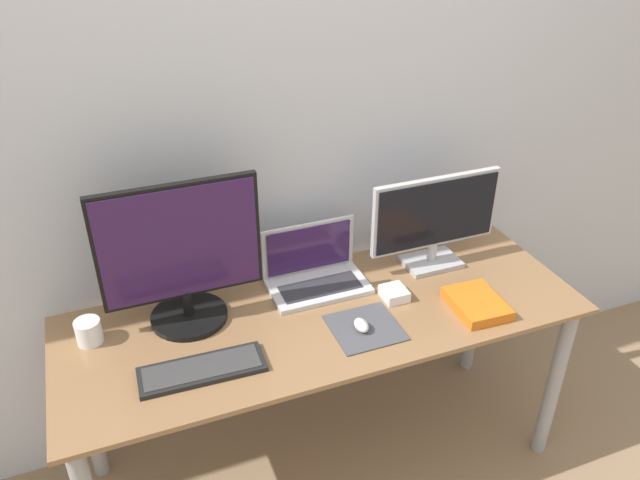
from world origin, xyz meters
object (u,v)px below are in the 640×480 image
Objects in this scene: mouse at (361,325)px; book at (477,304)px; power_brick at (394,294)px; monitor_right at (435,220)px; mug at (89,332)px; monitor_left at (181,256)px; keyboard at (202,369)px; laptop at (315,271)px.

book is at bearing -4.60° from mouse.
book is 0.28m from power_brick.
monitor_right is 5.50× the size of power_brick.
power_brick is (0.18, 0.12, -0.00)m from mouse.
mug is (-1.25, 0.30, 0.02)m from book.
monitor_right is 0.53m from mouse.
mouse is at bearing 175.40° from book.
monitor_right reaches higher than power_brick.
monitor_left is 7.45× the size of mouse.
monitor_right is at bearing 16.25° from keyboard.
mouse is at bearing 0.35° from keyboard.
laptop is at bearing 33.16° from keyboard.
mouse is 0.87m from mug.
keyboard is 0.53m from mouse.
laptop is (-0.46, 0.04, -0.14)m from monitor_right.
mug is 0.89× the size of power_brick.
book is 2.39× the size of power_brick.
monitor_right is 1.44× the size of laptop.
keyboard is at bearing -41.42° from mug.
monitor_left is at bearing 161.86° from book.
mug is at bearing 138.58° from keyboard.
monitor_right is 2.30× the size of book.
keyboard is 0.41m from mug.
monitor_right is 6.16× the size of mug.
book reaches higher than keyboard.
keyboard is at bearing -146.84° from laptop.
power_brick is (1.01, -0.14, -0.02)m from mug.
monitor_left is 0.51m from laptop.
laptop reaches higher than book.
laptop is 5.06× the size of mouse.
monitor_right is at bearing 90.72° from book.
monitor_right is 0.35m from book.
mug is at bearing -178.72° from monitor_left.
laptop is 0.32m from mouse.
laptop is 0.58m from keyboard.
monitor_left is at bearing 86.85° from keyboard.
laptop reaches higher than power_brick.
monitor_left reaches higher than keyboard.
monitor_right reaches higher than laptop.
mouse is 0.32× the size of book.
mug is (-1.25, -0.01, -0.15)m from monitor_right.
power_brick is at bearing -39.64° from laptop.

